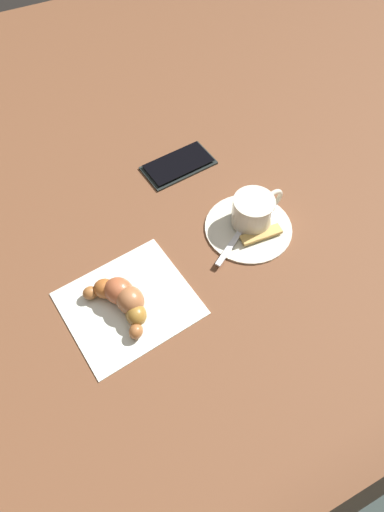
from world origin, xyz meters
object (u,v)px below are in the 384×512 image
at_px(saucer, 248,227).
at_px(napkin, 129,303).
at_px(croissant, 122,298).
at_px(espresso_cup, 254,210).
at_px(teaspoon, 242,229).
at_px(cell_phone, 179,165).
at_px(sugar_packet, 261,235).

bearing_deg(saucer, napkin, -169.48).
bearing_deg(croissant, espresso_cup, 11.22).
distance_m(espresso_cup, teaspoon, 0.04).
bearing_deg(espresso_cup, teaspoon, -158.69).
relative_size(croissant, cell_phone, 0.85).
bearing_deg(croissant, sugar_packet, 3.62).
xyz_separation_m(espresso_cup, napkin, (-0.24, -0.05, -0.03)).
distance_m(teaspoon, croissant, 0.23).
distance_m(saucer, croissant, 0.24).
relative_size(teaspoon, napkin, 0.60).
relative_size(teaspoon, cell_phone, 0.80).
bearing_deg(cell_phone, espresso_cup, -73.57).
relative_size(espresso_cup, croissant, 0.82).
bearing_deg(cell_phone, saucer, -77.31).
xyz_separation_m(sugar_packet, cell_phone, (-0.05, 0.21, -0.01)).
height_order(espresso_cup, teaspoon, espresso_cup).
distance_m(teaspoon, napkin, 0.22).
distance_m(saucer, cell_phone, 0.19).
relative_size(saucer, napkin, 0.79).
xyz_separation_m(sugar_packet, napkin, (-0.24, -0.02, -0.01)).
distance_m(espresso_cup, croissant, 0.26).
relative_size(saucer, sugar_packet, 2.08).
bearing_deg(teaspoon, espresso_cup, 21.31).
height_order(teaspoon, sugar_packet, teaspoon).
distance_m(napkin, cell_phone, 0.30).
xyz_separation_m(teaspoon, sugar_packet, (0.02, -0.02, 0.00)).
distance_m(saucer, espresso_cup, 0.03).
bearing_deg(croissant, teaspoon, 10.00).
distance_m(espresso_cup, sugar_packet, 0.04).
bearing_deg(sugar_packet, espresso_cup, 88.64).
distance_m(teaspoon, sugar_packet, 0.03).
height_order(espresso_cup, napkin, espresso_cup).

